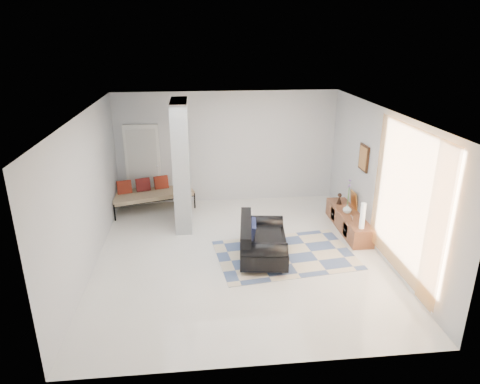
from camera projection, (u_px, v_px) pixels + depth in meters
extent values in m
plane|color=silver|center=(239.00, 255.00, 8.42)|extent=(6.00, 6.00, 0.00)
plane|color=white|center=(239.00, 113.00, 7.44)|extent=(6.00, 6.00, 0.00)
plane|color=silver|center=(227.00, 148.00, 10.73)|extent=(6.00, 0.00, 6.00)
plane|color=silver|center=(265.00, 273.00, 5.14)|extent=(6.00, 0.00, 6.00)
plane|color=silver|center=(87.00, 194.00, 7.66)|extent=(0.00, 6.00, 6.00)
plane|color=silver|center=(382.00, 183.00, 8.20)|extent=(0.00, 6.00, 6.00)
cube|color=#9DA2A4|center=(182.00, 165.00, 9.32)|extent=(0.35, 1.20, 2.80)
cube|color=white|center=(143.00, 165.00, 10.62)|extent=(0.85, 0.06, 2.04)
plane|color=#FFA843|center=(406.00, 203.00, 7.10)|extent=(0.00, 2.55, 2.55)
cube|color=black|center=(364.00, 158.00, 8.95)|extent=(0.04, 0.45, 0.55)
cube|color=brown|center=(348.00, 221.00, 9.44)|extent=(0.45, 1.91, 0.40)
cube|color=black|center=(345.00, 230.00, 9.02)|extent=(0.02, 0.25, 0.28)
cube|color=black|center=(333.00, 214.00, 9.81)|extent=(0.02, 0.25, 0.28)
cube|color=#D18A3D|center=(354.00, 200.00, 9.56)|extent=(0.09, 0.32, 0.40)
cube|color=silver|center=(352.00, 219.00, 8.94)|extent=(0.04, 0.10, 0.12)
cylinder|color=silver|center=(246.00, 271.00, 7.74)|extent=(0.05, 0.05, 0.10)
cylinder|color=silver|center=(246.00, 241.00, 8.87)|extent=(0.05, 0.05, 0.10)
cylinder|color=silver|center=(282.00, 272.00, 7.73)|extent=(0.05, 0.05, 0.10)
cylinder|color=silver|center=(278.00, 241.00, 8.86)|extent=(0.05, 0.05, 0.10)
cube|color=black|center=(263.00, 246.00, 8.23)|extent=(1.04, 1.54, 0.30)
cube|color=black|center=(246.00, 231.00, 8.12)|extent=(0.37, 1.46, 0.36)
cylinder|color=black|center=(264.00, 251.00, 7.59)|extent=(0.85, 0.38, 0.28)
cylinder|color=black|center=(262.00, 222.00, 8.72)|extent=(0.85, 0.38, 0.28)
cube|color=black|center=(252.00, 230.00, 8.11)|extent=(0.20, 0.54, 0.31)
cylinder|color=black|center=(115.00, 213.00, 9.88)|extent=(0.04, 0.04, 0.40)
cylinder|color=black|center=(195.00, 201.00, 10.60)|extent=(0.04, 0.04, 0.40)
cylinder|color=black|center=(110.00, 201.00, 10.58)|extent=(0.04, 0.04, 0.40)
cylinder|color=black|center=(185.00, 190.00, 11.30)|extent=(0.04, 0.04, 0.40)
cube|color=beige|center=(152.00, 194.00, 10.53)|extent=(2.11, 1.37, 0.12)
cube|color=maroon|center=(124.00, 187.00, 10.35)|extent=(0.37, 0.26, 0.33)
cube|color=maroon|center=(143.00, 185.00, 10.52)|extent=(0.37, 0.26, 0.33)
cube|color=maroon|center=(161.00, 182.00, 10.68)|extent=(0.37, 0.26, 0.33)
cube|color=beige|center=(285.00, 255.00, 8.42)|extent=(2.83, 2.06, 0.01)
cylinder|color=beige|center=(363.00, 216.00, 8.55)|extent=(0.10, 0.10, 0.54)
imported|color=white|center=(347.00, 209.00, 9.34)|extent=(0.21, 0.21, 0.20)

